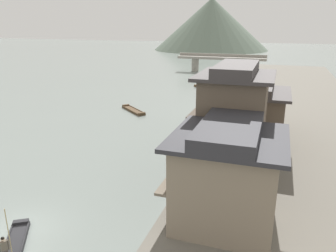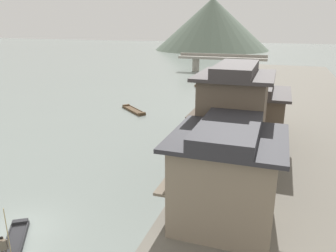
{
  "view_description": "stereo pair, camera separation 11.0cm",
  "coord_description": "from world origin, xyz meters",
  "px_view_note": "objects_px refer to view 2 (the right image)",
  "views": [
    {
      "loc": [
        13.99,
        -13.18,
        12.14
      ],
      "look_at": [
        3.13,
        18.98,
        1.33
      ],
      "focal_mm": 34.99,
      "sensor_mm": 36.0,
      "label": 1
    },
    {
      "loc": [
        14.1,
        -13.14,
        12.14
      ],
      "look_at": [
        3.13,
        18.98,
        1.33
      ],
      "focal_mm": 34.99,
      "sensor_mm": 36.0,
      "label": 2
    }
  ],
  "objects_px": {
    "mooring_post_dock_mid": "(202,152)",
    "stone_bridge": "(222,61)",
    "boat_moored_far": "(225,98)",
    "house_waterfront_second": "(233,124)",
    "boat_moored_nearest": "(134,110)",
    "boat_foreground_poled": "(12,252)",
    "house_waterfront_nearest": "(226,174)",
    "boat_moored_second": "(204,84)",
    "house_waterfront_tall": "(250,116)",
    "boatman_person": "(3,246)",
    "boat_moored_third": "(203,125)",
    "mooring_post_dock_far": "(220,124)",
    "mooring_post_dock_near": "(176,193)",
    "house_waterfront_narrow": "(248,100)"
  },
  "relations": [
    {
      "from": "boat_moored_second",
      "to": "house_waterfront_nearest",
      "type": "distance_m",
      "value": 48.21
    },
    {
      "from": "house_waterfront_nearest",
      "to": "mooring_post_dock_mid",
      "type": "xyz_separation_m",
      "value": [
        -3.54,
        9.28,
        -2.59
      ]
    },
    {
      "from": "boat_moored_third",
      "to": "mooring_post_dock_mid",
      "type": "xyz_separation_m",
      "value": [
        2.23,
        -10.4,
        0.79
      ]
    },
    {
      "from": "boatman_person",
      "to": "mooring_post_dock_mid",
      "type": "distance_m",
      "value": 17.69
    },
    {
      "from": "house_waterfront_narrow",
      "to": "mooring_post_dock_mid",
      "type": "height_order",
      "value": "house_waterfront_narrow"
    },
    {
      "from": "boat_moored_nearest",
      "to": "house_waterfront_second",
      "type": "xyz_separation_m",
      "value": [
        16.27,
        -17.49,
        4.76
      ]
    },
    {
      "from": "house_waterfront_tall",
      "to": "mooring_post_dock_mid",
      "type": "height_order",
      "value": "house_waterfront_tall"
    },
    {
      "from": "boatman_person",
      "to": "boat_moored_third",
      "type": "distance_m",
      "value": 27.26
    },
    {
      "from": "house_waterfront_tall",
      "to": "house_waterfront_narrow",
      "type": "bearing_deg",
      "value": 98.01
    },
    {
      "from": "boat_moored_nearest",
      "to": "boat_moored_far",
      "type": "relative_size",
      "value": 1.31
    },
    {
      "from": "house_waterfront_second",
      "to": "stone_bridge",
      "type": "xyz_separation_m",
      "value": [
        -11.12,
        59.28,
        -2.01
      ]
    },
    {
      "from": "boat_moored_far",
      "to": "mooring_post_dock_near",
      "type": "bearing_deg",
      "value": -86.23
    },
    {
      "from": "boat_moored_third",
      "to": "boat_moored_far",
      "type": "xyz_separation_m",
      "value": [
        0.01,
        15.44,
        -0.04
      ]
    },
    {
      "from": "boat_foreground_poled",
      "to": "mooring_post_dock_mid",
      "type": "distance_m",
      "value": 17.02
    },
    {
      "from": "house_waterfront_nearest",
      "to": "house_waterfront_tall",
      "type": "height_order",
      "value": "same"
    },
    {
      "from": "boat_moored_second",
      "to": "boat_moored_far",
      "type": "xyz_separation_m",
      "value": [
        6.05,
        -11.51,
        -0.06
      ]
    },
    {
      "from": "boat_moored_second",
      "to": "mooring_post_dock_near",
      "type": "xyz_separation_m",
      "value": [
        8.27,
        -45.21,
        0.76
      ]
    },
    {
      "from": "stone_bridge",
      "to": "boat_moored_nearest",
      "type": "bearing_deg",
      "value": -97.03
    },
    {
      "from": "boat_moored_far",
      "to": "mooring_post_dock_mid",
      "type": "relative_size",
      "value": 4.58
    },
    {
      "from": "house_waterfront_second",
      "to": "stone_bridge",
      "type": "distance_m",
      "value": 60.34
    },
    {
      "from": "boatman_person",
      "to": "mooring_post_dock_mid",
      "type": "height_order",
      "value": "boatman_person"
    },
    {
      "from": "boatman_person",
      "to": "boat_moored_second",
      "type": "bearing_deg",
      "value": 92.08
    },
    {
      "from": "boat_foreground_poled",
      "to": "mooring_post_dock_near",
      "type": "bearing_deg",
      "value": 47.44
    },
    {
      "from": "boat_moored_nearest",
      "to": "house_waterfront_tall",
      "type": "relative_size",
      "value": 0.71
    },
    {
      "from": "mooring_post_dock_mid",
      "to": "stone_bridge",
      "type": "bearing_deg",
      "value": 98.27
    },
    {
      "from": "boat_moored_far",
      "to": "house_waterfront_nearest",
      "type": "relative_size",
      "value": 0.57
    },
    {
      "from": "boat_moored_nearest",
      "to": "house_waterfront_narrow",
      "type": "xyz_separation_m",
      "value": [
        16.05,
        -3.39,
        3.47
      ]
    },
    {
      "from": "boat_moored_third",
      "to": "boat_moored_second",
      "type": "bearing_deg",
      "value": 102.64
    },
    {
      "from": "boat_moored_nearest",
      "to": "boat_moored_third",
      "type": "xyz_separation_m",
      "value": [
        11.07,
        -3.86,
        0.08
      ]
    },
    {
      "from": "boat_moored_third",
      "to": "mooring_post_dock_far",
      "type": "height_order",
      "value": "mooring_post_dock_far"
    },
    {
      "from": "house_waterfront_nearest",
      "to": "mooring_post_dock_far",
      "type": "relative_size",
      "value": 8.56
    },
    {
      "from": "boatman_person",
      "to": "mooring_post_dock_far",
      "type": "distance_m",
      "value": 26.38
    },
    {
      "from": "mooring_post_dock_near",
      "to": "mooring_post_dock_mid",
      "type": "height_order",
      "value": "mooring_post_dock_mid"
    },
    {
      "from": "boat_foreground_poled",
      "to": "boat_moored_nearest",
      "type": "relative_size",
      "value": 1.04
    },
    {
      "from": "boat_moored_far",
      "to": "house_waterfront_tall",
      "type": "relative_size",
      "value": 0.54
    },
    {
      "from": "boat_moored_nearest",
      "to": "mooring_post_dock_mid",
      "type": "distance_m",
      "value": 19.52
    },
    {
      "from": "boat_moored_far",
      "to": "stone_bridge",
      "type": "height_order",
      "value": "stone_bridge"
    },
    {
      "from": "boat_moored_nearest",
      "to": "boat_moored_second",
      "type": "height_order",
      "value": "boat_moored_second"
    },
    {
      "from": "boat_foreground_poled",
      "to": "house_waterfront_nearest",
      "type": "height_order",
      "value": "house_waterfront_nearest"
    },
    {
      "from": "mooring_post_dock_far",
      "to": "stone_bridge",
      "type": "relative_size",
      "value": 0.04
    },
    {
      "from": "mooring_post_dock_far",
      "to": "house_waterfront_narrow",
      "type": "bearing_deg",
      "value": 33.01
    },
    {
      "from": "stone_bridge",
      "to": "boat_moored_third",
      "type": "bearing_deg",
      "value": -82.61
    },
    {
      "from": "boat_foreground_poled",
      "to": "house_waterfront_tall",
      "type": "height_order",
      "value": "house_waterfront_tall"
    },
    {
      "from": "boat_moored_second",
      "to": "mooring_post_dock_mid",
      "type": "distance_m",
      "value": 38.26
    },
    {
      "from": "house_waterfront_tall",
      "to": "mooring_post_dock_near",
      "type": "relative_size",
      "value": 8.76
    },
    {
      "from": "house_waterfront_second",
      "to": "mooring_post_dock_far",
      "type": "relative_size",
      "value": 11.1
    },
    {
      "from": "boatman_person",
      "to": "house_waterfront_narrow",
      "type": "bearing_deg",
      "value": 71.68
    },
    {
      "from": "boat_foreground_poled",
      "to": "mooring_post_dock_mid",
      "type": "relative_size",
      "value": 6.27
    },
    {
      "from": "boat_foreground_poled",
      "to": "house_waterfront_nearest",
      "type": "bearing_deg",
      "value": 30.51
    },
    {
      "from": "house_waterfront_second",
      "to": "house_waterfront_nearest",
      "type": "bearing_deg",
      "value": -84.72
    }
  ]
}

